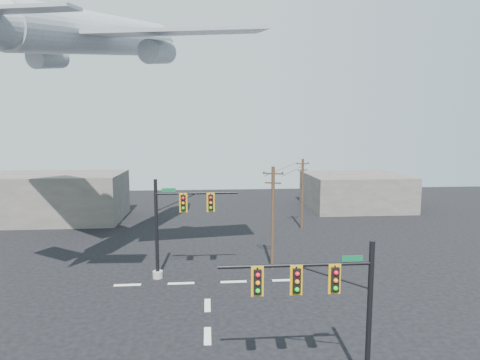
{
  "coord_description": "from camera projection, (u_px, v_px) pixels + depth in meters",
  "views": [
    {
      "loc": [
        0.09,
        -17.45,
        11.59
      ],
      "look_at": [
        1.93,
        5.0,
        8.76
      ],
      "focal_mm": 30.0,
      "sensor_mm": 36.0,
      "label": 1
    }
  ],
  "objects": [
    {
      "name": "lane_markings",
      "position": [
        208.0,
        324.0,
        23.97
      ],
      "size": [
        14.0,
        21.2,
        0.01
      ],
      "color": "silver",
      "rests_on": "ground"
    },
    {
      "name": "signal_mast_near",
      "position": [
        333.0,
        309.0,
        17.35
      ],
      "size": [
        6.99,
        0.75,
        6.85
      ],
      "color": "gray",
      "rests_on": "ground"
    },
    {
      "name": "signal_mast_far",
      "position": [
        174.0,
        226.0,
        31.08
      ],
      "size": [
        6.7,
        0.86,
        7.84
      ],
      "color": "gray",
      "rests_on": "ground"
    },
    {
      "name": "utility_pole_a",
      "position": [
        273.0,
        216.0,
        32.98
      ],
      "size": [
        1.65,
        0.73,
        8.62
      ],
      "rotation": [
        0.0,
        0.0,
        -0.37
      ],
      "color": "#4E3321",
      "rests_on": "ground"
    },
    {
      "name": "utility_pole_b",
      "position": [
        302.0,
        193.0,
        46.69
      ],
      "size": [
        1.62,
        0.63,
        8.26
      ],
      "rotation": [
        0.0,
        0.0,
        0.32
      ],
      "color": "#4E3321",
      "rests_on": "ground"
    },
    {
      "name": "power_lines",
      "position": [
        291.0,
        168.0,
        39.41
      ],
      "size": [
        7.21,
        13.39,
        0.03
      ],
      "color": "black"
    },
    {
      "name": "airliner",
      "position": [
        101.0,
        35.0,
        31.13
      ],
      "size": [
        25.46,
        27.55,
        7.47
      ],
      "rotation": [
        0.0,
        -0.16,
        1.24
      ],
      "color": "#ACB1B8"
    },
    {
      "name": "building_left",
      "position": [
        51.0,
        197.0,
        51.32
      ],
      "size": [
        18.0,
        10.0,
        6.0
      ],
      "primitive_type": "cube",
      "color": "slate",
      "rests_on": "ground"
    },
    {
      "name": "building_right",
      "position": [
        355.0,
        191.0,
        59.71
      ],
      "size": [
        14.0,
        12.0,
        5.0
      ],
      "primitive_type": "cube",
      "color": "slate",
      "rests_on": "ground"
    }
  ]
}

